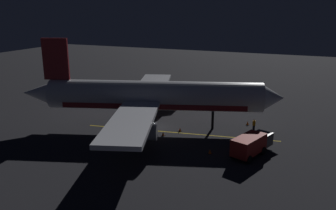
{
  "coord_description": "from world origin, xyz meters",
  "views": [
    {
      "loc": [
        41.82,
        19.78,
        16.28
      ],
      "look_at": [
        0.0,
        2.0,
        3.5
      ],
      "focal_mm": 36.94,
      "sensor_mm": 36.0,
      "label": 1
    }
  ],
  "objects_px": {
    "catering_truck": "(168,98)",
    "traffic_cone_far": "(210,152)",
    "traffic_cone_near_right": "(248,123)",
    "traffic_cone_under_wing": "(163,134)",
    "ground_crew_worker": "(254,125)",
    "traffic_cone_near_left": "(180,130)",
    "airliner": "(150,97)",
    "baggage_truck": "(251,144)"
  },
  "relations": [
    {
      "from": "catering_truck",
      "to": "traffic_cone_near_left",
      "type": "bearing_deg",
      "value": 30.13
    },
    {
      "from": "traffic_cone_under_wing",
      "to": "traffic_cone_far",
      "type": "bearing_deg",
      "value": 66.27
    },
    {
      "from": "airliner",
      "to": "traffic_cone_near_left",
      "type": "distance_m",
      "value": 6.12
    },
    {
      "from": "catering_truck",
      "to": "traffic_cone_far",
      "type": "xyz_separation_m",
      "value": [
        17.17,
        12.58,
        -0.97
      ]
    },
    {
      "from": "airliner",
      "to": "catering_truck",
      "type": "distance_m",
      "value": 12.15
    },
    {
      "from": "catering_truck",
      "to": "traffic_cone_under_wing",
      "type": "bearing_deg",
      "value": 20.5
    },
    {
      "from": "airliner",
      "to": "traffic_cone_near_right",
      "type": "xyz_separation_m",
      "value": [
        -6.39,
        12.45,
        -4.22
      ]
    },
    {
      "from": "airliner",
      "to": "baggage_truck",
      "type": "height_order",
      "value": "airliner"
    },
    {
      "from": "baggage_truck",
      "to": "traffic_cone_under_wing",
      "type": "relative_size",
      "value": 12.28
    },
    {
      "from": "catering_truck",
      "to": "traffic_cone_near_left",
      "type": "height_order",
      "value": "catering_truck"
    },
    {
      "from": "airliner",
      "to": "baggage_truck",
      "type": "distance_m",
      "value": 15.64
    },
    {
      "from": "airliner",
      "to": "traffic_cone_under_wing",
      "type": "xyz_separation_m",
      "value": [
        2.44,
        2.99,
        -4.22
      ]
    },
    {
      "from": "baggage_truck",
      "to": "ground_crew_worker",
      "type": "xyz_separation_m",
      "value": [
        -8.06,
        -1.06,
        -0.36
      ]
    },
    {
      "from": "airliner",
      "to": "traffic_cone_far",
      "type": "bearing_deg",
      "value": 61.25
    },
    {
      "from": "catering_truck",
      "to": "traffic_cone_far",
      "type": "bearing_deg",
      "value": 36.22
    },
    {
      "from": "traffic_cone_near_left",
      "to": "traffic_cone_near_right",
      "type": "xyz_separation_m",
      "value": [
        -6.37,
        8.01,
        0.0
      ]
    },
    {
      "from": "airliner",
      "to": "baggage_truck",
      "type": "xyz_separation_m",
      "value": [
        4.05,
        14.76,
        -3.22
      ]
    },
    {
      "from": "ground_crew_worker",
      "to": "traffic_cone_under_wing",
      "type": "bearing_deg",
      "value": -58.97
    },
    {
      "from": "traffic_cone_near_right",
      "to": "traffic_cone_far",
      "type": "relative_size",
      "value": 1.0
    },
    {
      "from": "traffic_cone_near_right",
      "to": "traffic_cone_far",
      "type": "height_order",
      "value": "same"
    },
    {
      "from": "ground_crew_worker",
      "to": "traffic_cone_near_right",
      "type": "bearing_deg",
      "value": -152.26
    },
    {
      "from": "ground_crew_worker",
      "to": "traffic_cone_near_left",
      "type": "bearing_deg",
      "value": -66.73
    },
    {
      "from": "ground_crew_worker",
      "to": "traffic_cone_near_left",
      "type": "relative_size",
      "value": 3.16
    },
    {
      "from": "traffic_cone_near_right",
      "to": "traffic_cone_under_wing",
      "type": "relative_size",
      "value": 1.0
    },
    {
      "from": "airliner",
      "to": "traffic_cone_far",
      "type": "distance_m",
      "value": 12.54
    },
    {
      "from": "traffic_cone_under_wing",
      "to": "traffic_cone_near_left",
      "type": "bearing_deg",
      "value": 149.51
    },
    {
      "from": "traffic_cone_near_right",
      "to": "baggage_truck",
      "type": "bearing_deg",
      "value": 12.49
    },
    {
      "from": "catering_truck",
      "to": "traffic_cone_under_wing",
      "type": "relative_size",
      "value": 9.62
    },
    {
      "from": "ground_crew_worker",
      "to": "traffic_cone_far",
      "type": "distance_m",
      "value": 10.27
    },
    {
      "from": "airliner",
      "to": "catering_truck",
      "type": "bearing_deg",
      "value": -169.05
    },
    {
      "from": "catering_truck",
      "to": "traffic_cone_near_right",
      "type": "bearing_deg",
      "value": 70.82
    },
    {
      "from": "catering_truck",
      "to": "traffic_cone_near_right",
      "type": "distance_m",
      "value": 15.56
    },
    {
      "from": "traffic_cone_near_left",
      "to": "traffic_cone_under_wing",
      "type": "bearing_deg",
      "value": -30.49
    },
    {
      "from": "baggage_truck",
      "to": "catering_truck",
      "type": "xyz_separation_m",
      "value": [
        -15.55,
        -16.98,
        -0.02
      ]
    },
    {
      "from": "traffic_cone_near_right",
      "to": "traffic_cone_under_wing",
      "type": "height_order",
      "value": "same"
    },
    {
      "from": "airliner",
      "to": "traffic_cone_under_wing",
      "type": "relative_size",
      "value": 64.97
    },
    {
      "from": "baggage_truck",
      "to": "traffic_cone_near_right",
      "type": "distance_m",
      "value": 10.74
    },
    {
      "from": "catering_truck",
      "to": "traffic_cone_near_right",
      "type": "height_order",
      "value": "catering_truck"
    },
    {
      "from": "airliner",
      "to": "traffic_cone_under_wing",
      "type": "height_order",
      "value": "airliner"
    },
    {
      "from": "traffic_cone_under_wing",
      "to": "traffic_cone_far",
      "type": "relative_size",
      "value": 1.0
    },
    {
      "from": "traffic_cone_far",
      "to": "traffic_cone_near_right",
      "type": "bearing_deg",
      "value": 170.15
    },
    {
      "from": "baggage_truck",
      "to": "traffic_cone_under_wing",
      "type": "distance_m",
      "value": 11.93
    }
  ]
}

